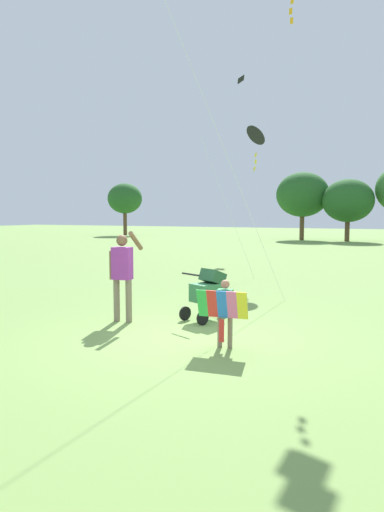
# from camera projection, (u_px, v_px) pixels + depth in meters

# --- Properties ---
(ground_plane) EXTENTS (120.00, 120.00, 0.00)m
(ground_plane) POSITION_uv_depth(u_px,v_px,m) (189.00, 338.00, 7.95)
(ground_plane) COLOR #75994C
(child_with_butterfly_kite) EXTENTS (0.80, 0.38, 1.09)m
(child_with_butterfly_kite) POSITION_uv_depth(u_px,v_px,m) (224.00, 307.00, 7.26)
(child_with_butterfly_kite) COLOR #7F705B
(child_with_butterfly_kite) RESTS_ON ground
(person_adult_flyer) EXTENTS (0.56, 0.56, 1.79)m
(person_adult_flyer) POSITION_uv_depth(u_px,v_px,m) (122.00, 270.00, 9.03)
(person_adult_flyer) COLOR #7F705B
(person_adult_flyer) RESTS_ON ground
(stroller) EXTENTS (0.80, 1.11, 1.03)m
(stroller) POSITION_uv_depth(u_px,v_px,m) (209.00, 290.00, 9.24)
(stroller) COLOR black
(stroller) RESTS_ON ground
(kite_orange_delta) EXTENTS (1.80, 1.71, 4.92)m
(kite_orange_delta) POSITION_uv_depth(u_px,v_px,m) (256.00, 136.00, 14.75)
(kite_orange_delta) COLOR black
(kite_orange_delta) RESTS_ON ground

